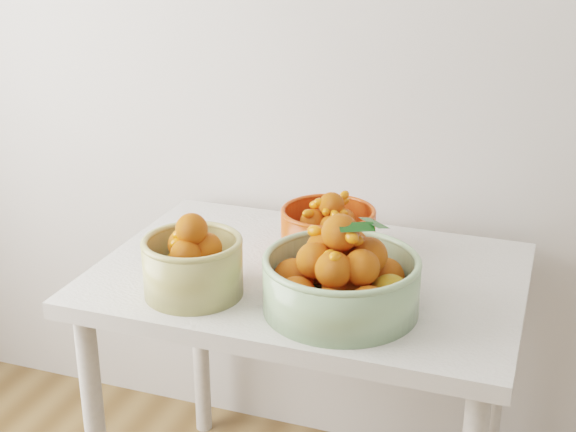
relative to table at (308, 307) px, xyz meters
name	(u,v)px	position (x,y,z in m)	size (l,w,h in m)	color
table	(308,307)	(0.00, 0.00, 0.00)	(1.00, 0.70, 0.75)	silver
bowl_cream	(193,264)	(-0.21, -0.20, 0.17)	(0.29, 0.29, 0.19)	tan
bowl_green	(341,279)	(0.12, -0.16, 0.17)	(0.40, 0.40, 0.22)	#93B685
bowl_orange	(328,232)	(0.02, 0.10, 0.16)	(0.28, 0.28, 0.17)	red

